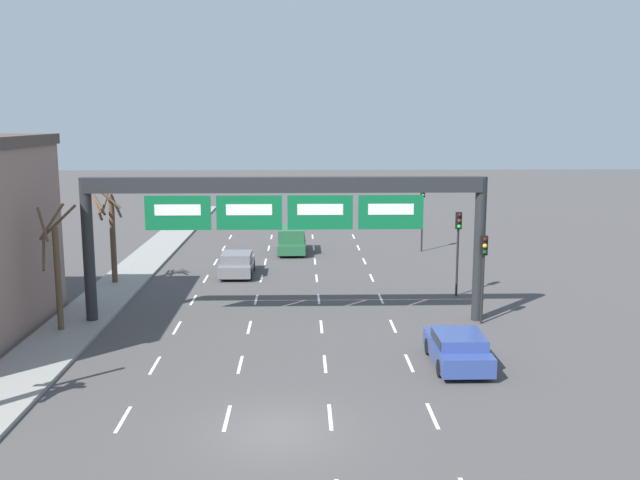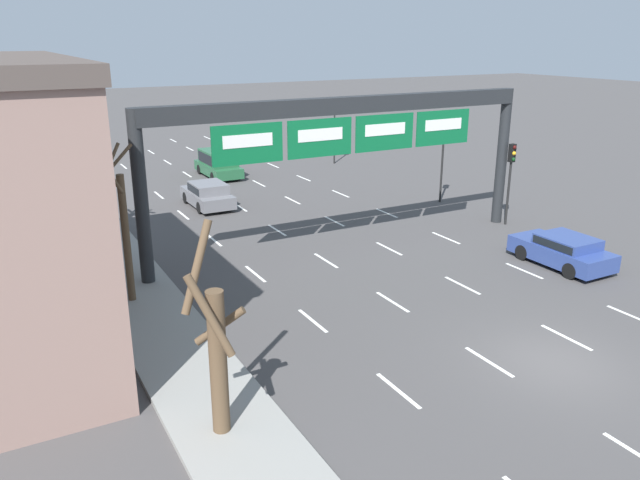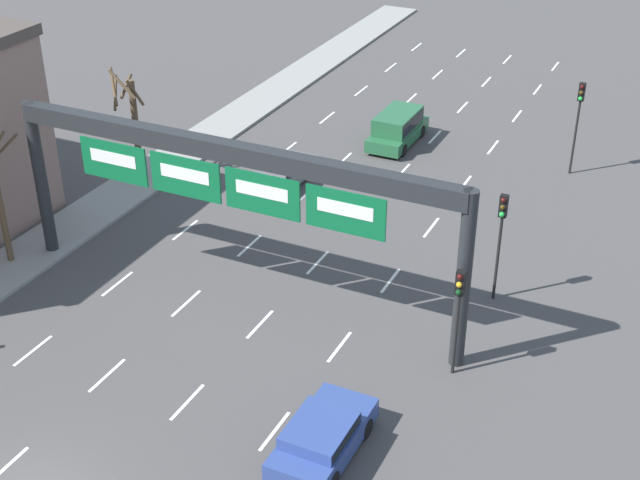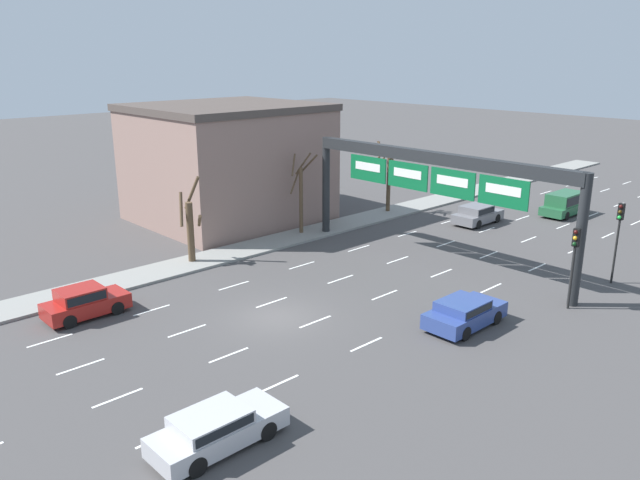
% 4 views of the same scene
% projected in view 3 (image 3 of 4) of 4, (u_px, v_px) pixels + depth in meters
% --- Properties ---
extents(lane_dashes, '(10.02, 67.00, 0.01)m').
position_uv_depth(lane_dashes, '(254.00, 282.00, 36.17)').
color(lane_dashes, white).
rests_on(lane_dashes, ground_plane).
extents(sign_gantry, '(18.63, 0.70, 6.80)m').
position_uv_depth(sign_gantry, '(227.00, 177.00, 32.24)').
color(sign_gantry, '#232628').
rests_on(sign_gantry, ground_plane).
extents(suv_green, '(1.96, 4.73, 1.79)m').
position_uv_depth(suv_green, '(398.00, 126.00, 48.02)').
color(suv_green, '#235B38').
rests_on(suv_green, ground_plane).
extents(car_grey, '(1.95, 4.24, 1.41)m').
position_uv_depth(car_grey, '(282.00, 171.00, 43.64)').
color(car_grey, slate).
rests_on(car_grey, ground_plane).
extents(car_blue, '(1.99, 4.25, 1.34)m').
position_uv_depth(car_blue, '(322.00, 437.00, 27.15)').
color(car_blue, navy).
rests_on(car_blue, ground_plane).
extents(traffic_light_near_gantry, '(0.30, 0.35, 4.54)m').
position_uv_depth(traffic_light_near_gantry, '(501.00, 226.00, 33.55)').
color(traffic_light_near_gantry, black).
rests_on(traffic_light_near_gantry, ground_plane).
extents(traffic_light_mid_block, '(0.30, 0.35, 4.79)m').
position_uv_depth(traffic_light_mid_block, '(579.00, 110.00, 43.50)').
color(traffic_light_mid_block, black).
rests_on(traffic_light_mid_block, ground_plane).
extents(traffic_light_far_end, '(0.30, 0.35, 4.15)m').
position_uv_depth(traffic_light_far_end, '(459.00, 301.00, 29.56)').
color(traffic_light_far_end, black).
rests_on(traffic_light_far_end, ground_plane).
extents(tree_bare_second, '(1.97, 1.78, 5.60)m').
position_uv_depth(tree_bare_second, '(132.00, 118.00, 43.14)').
color(tree_bare_second, brown).
rests_on(tree_bare_second, sidewalk_left).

